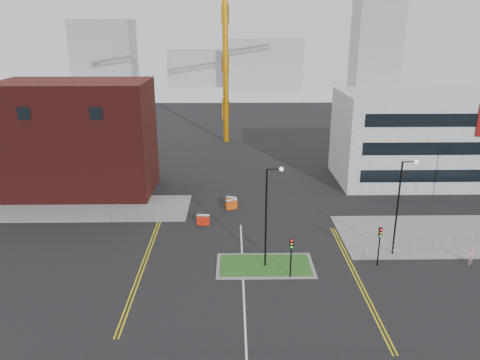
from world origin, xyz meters
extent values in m
plane|color=black|center=(0.00, 0.00, 0.00)|extent=(200.00, 200.00, 0.00)
cube|color=slate|center=(-20.00, 22.00, 0.06)|extent=(28.00, 8.00, 0.12)
cube|color=slate|center=(22.00, 14.00, 0.06)|extent=(24.00, 10.00, 0.12)
cube|color=slate|center=(2.00, 8.00, 0.04)|extent=(8.60, 4.60, 0.08)
cube|color=#214C19|center=(2.00, 8.00, 0.06)|extent=(8.00, 4.00, 0.12)
cube|color=#461411|center=(-20.00, 28.00, 7.00)|extent=(18.00, 10.00, 14.00)
cube|color=black|center=(-24.00, 22.98, 11.00)|extent=(1.40, 0.10, 1.40)
cube|color=black|center=(-16.00, 22.98, 11.00)|extent=(1.40, 0.10, 1.40)
cube|color=#9EA0A2|center=(26.00, 32.00, 6.00)|extent=(25.00, 12.00, 12.00)
cube|color=black|center=(26.00, 25.98, 2.50)|extent=(22.00, 0.10, 1.60)
cube|color=black|center=(26.00, 25.98, 6.00)|extent=(22.00, 0.10, 1.60)
cube|color=black|center=(26.00, 25.98, 9.50)|extent=(22.00, 0.10, 1.60)
cylinder|color=orange|center=(-2.00, 55.00, 18.53)|extent=(1.00, 1.00, 37.06)
cylinder|color=black|center=(2.00, 8.00, 4.50)|extent=(0.16, 0.16, 9.00)
cylinder|color=black|center=(2.60, 8.00, 9.00)|extent=(1.20, 0.10, 0.10)
sphere|color=silver|center=(3.20, 8.00, 9.00)|extent=(0.36, 0.36, 0.36)
cylinder|color=black|center=(14.00, 10.00, 4.50)|extent=(0.16, 0.16, 9.00)
cylinder|color=black|center=(14.60, 10.00, 9.00)|extent=(1.20, 0.10, 0.10)
sphere|color=silver|center=(15.20, 10.00, 9.00)|extent=(0.36, 0.36, 0.36)
cylinder|color=black|center=(4.00, 6.00, 1.50)|extent=(0.12, 0.12, 3.00)
cube|color=black|center=(4.00, 6.00, 3.20)|extent=(0.28, 0.22, 0.90)
sphere|color=red|center=(4.00, 5.87, 3.50)|extent=(0.18, 0.18, 0.18)
sphere|color=orange|center=(4.00, 5.87, 3.20)|extent=(0.18, 0.18, 0.18)
sphere|color=#0CCC33|center=(4.00, 5.87, 2.90)|extent=(0.18, 0.18, 0.18)
cylinder|color=black|center=(12.00, 8.00, 1.50)|extent=(0.12, 0.12, 3.00)
cube|color=black|center=(12.00, 8.00, 3.20)|extent=(0.28, 0.22, 0.90)
sphere|color=red|center=(12.00, 7.87, 3.50)|extent=(0.18, 0.18, 0.18)
sphere|color=orange|center=(12.00, 7.87, 3.20)|extent=(0.18, 0.18, 0.18)
sphere|color=#0CCC33|center=(12.00, 7.87, 2.90)|extent=(0.18, 0.18, 0.18)
cylinder|color=gray|center=(-11.00, 18.00, 1.05)|extent=(6.00, 0.04, 0.04)
cylinder|color=gray|center=(-11.00, 18.00, 0.55)|extent=(6.00, 0.04, 0.04)
cylinder|color=gray|center=(-14.00, 18.00, 0.55)|extent=(0.05, 0.05, 1.10)
cylinder|color=gray|center=(-8.00, 18.00, 0.55)|extent=(0.05, 0.05, 1.10)
cylinder|color=gray|center=(20.50, 11.50, 1.05)|extent=(19.01, 5.04, 0.04)
cylinder|color=gray|center=(20.50, 11.50, 0.55)|extent=(19.01, 5.04, 0.04)
cylinder|color=gray|center=(11.00, 9.00, 0.55)|extent=(0.05, 0.05, 1.10)
cube|color=silver|center=(0.00, 2.00, 0.01)|extent=(0.15, 30.00, 0.01)
cube|color=gold|center=(-9.00, 10.00, 0.01)|extent=(0.12, 24.00, 0.01)
cube|color=gold|center=(-8.70, 10.00, 0.01)|extent=(0.12, 24.00, 0.01)
cube|color=gold|center=(9.50, 6.00, 0.01)|extent=(0.12, 20.00, 0.01)
cube|color=gold|center=(9.80, 6.00, 0.01)|extent=(0.12, 20.00, 0.01)
cube|color=gray|center=(-40.00, 120.00, 11.00)|extent=(18.00, 12.00, 22.00)
cube|color=gray|center=(10.00, 130.00, 8.00)|extent=(24.00, 12.00, 16.00)
cube|color=gray|center=(45.00, 125.00, 14.00)|extent=(14.00, 12.00, 28.00)
cube|color=gray|center=(-8.00, 140.00, 6.00)|extent=(30.00, 12.00, 12.00)
imported|color=pink|center=(20.41, 8.08, 0.79)|extent=(0.69, 0.59, 1.59)
cube|color=#DA600C|center=(-1.00, 22.68, 0.53)|extent=(1.34, 0.84, 1.06)
cube|color=silver|center=(-1.00, 22.68, 1.01)|extent=(1.34, 0.84, 0.13)
cube|color=red|center=(-4.00, 17.14, 0.56)|extent=(1.39, 0.62, 1.12)
cube|color=silver|center=(-4.00, 17.14, 1.06)|extent=(1.39, 0.62, 0.13)
cube|color=#D34B0B|center=(-1.00, 21.62, 0.55)|extent=(1.40, 0.91, 1.11)
cube|color=silver|center=(-1.00, 21.62, 1.05)|extent=(1.40, 0.91, 0.13)
camera|label=1|loc=(-0.83, -28.91, 20.33)|focal=35.00mm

